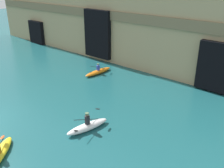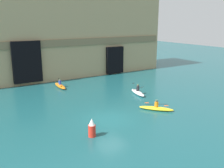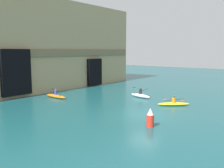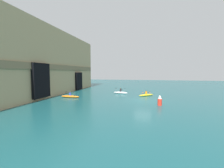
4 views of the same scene
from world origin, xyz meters
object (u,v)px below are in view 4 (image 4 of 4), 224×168
object	(u,v)px
marker_buoy	(160,101)
kayak_orange	(70,96)
kayak_yellow	(146,95)
kayak_white	(121,92)

from	to	relation	value
marker_buoy	kayak_orange	bearing A→B (deg)	78.42
kayak_yellow	kayak_orange	bearing A→B (deg)	159.95
kayak_orange	kayak_yellow	world-z (taller)	kayak_orange
kayak_orange	kayak_white	xyz separation A→B (m)	(6.36, -7.59, 0.03)
kayak_white	kayak_orange	bearing A→B (deg)	51.32
kayak_orange	marker_buoy	distance (m)	14.53
kayak_yellow	kayak_white	xyz separation A→B (m)	(1.66, 4.97, 0.05)
kayak_yellow	marker_buoy	bearing A→B (deg)	-118.18
kayak_yellow	kayak_white	world-z (taller)	kayak_white
kayak_orange	kayak_white	size ratio (longest dim) A/B	1.12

